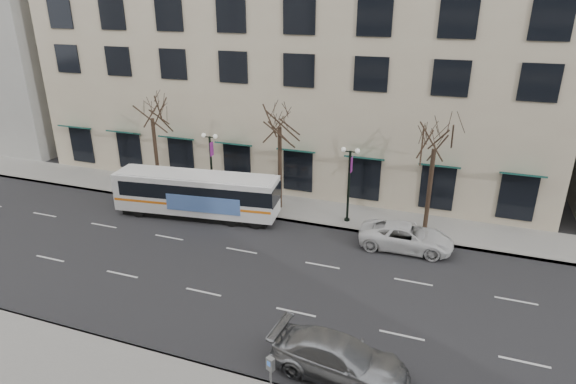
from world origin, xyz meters
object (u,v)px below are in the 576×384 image
at_px(tree_far_mid, 279,113).
at_px(pay_station, 271,366).
at_px(lamp_post_right, 349,181).
at_px(silver_car, 340,358).
at_px(tree_far_left, 151,105).
at_px(lamp_post_left, 211,164).
at_px(white_pickup, 406,237).
at_px(city_bus, 198,193).
at_px(tree_far_right, 436,134).

relative_size(tree_far_mid, pay_station, 6.04).
height_order(lamp_post_right, silver_car, lamp_post_right).
bearing_deg(tree_far_left, tree_far_mid, 0.00).
height_order(lamp_post_left, white_pickup, lamp_post_left).
bearing_deg(white_pickup, city_bus, 88.61).
bearing_deg(city_bus, white_pickup, -6.74).
xyz_separation_m(tree_far_right, lamp_post_right, (-4.99, -0.60, -3.48)).
relative_size(tree_far_left, lamp_post_left, 1.60).
relative_size(tree_far_mid, lamp_post_left, 1.64).
bearing_deg(tree_far_mid, silver_car, -61.08).
bearing_deg(tree_far_left, tree_far_right, 0.00).
relative_size(tree_far_mid, silver_car, 1.53).
relative_size(lamp_post_right, silver_car, 0.93).
relative_size(lamp_post_left, city_bus, 0.46).
relative_size(tree_far_mid, white_pickup, 1.56).
distance_m(tree_far_right, silver_car, 15.58).
height_order(lamp_post_left, city_bus, lamp_post_left).
bearing_deg(lamp_post_right, tree_far_mid, 173.17).
distance_m(lamp_post_right, white_pickup, 5.17).
bearing_deg(lamp_post_left, pay_station, -55.37).
bearing_deg(pay_station, silver_car, 60.08).
xyz_separation_m(tree_far_right, silver_car, (-2.05, -14.38, -5.61)).
relative_size(tree_far_right, silver_car, 1.45).
bearing_deg(silver_car, white_pickup, -0.50).
bearing_deg(city_bus, lamp_post_right, 6.42).
bearing_deg(tree_far_right, city_bus, -168.59).
bearing_deg(silver_car, lamp_post_right, 17.31).
height_order(lamp_post_right, pay_station, lamp_post_right).
relative_size(tree_far_left, lamp_post_right, 1.60).
height_order(tree_far_mid, silver_car, tree_far_mid).
bearing_deg(white_pickup, pay_station, 163.71).
bearing_deg(lamp_post_left, white_pickup, -9.14).
xyz_separation_m(tree_far_right, city_bus, (-14.83, -2.99, -4.77)).
bearing_deg(tree_far_mid, lamp_post_left, -173.15).
bearing_deg(lamp_post_right, city_bus, -166.34).
height_order(tree_far_mid, lamp_post_left, tree_far_mid).
relative_size(lamp_post_left, lamp_post_right, 1.00).
distance_m(tree_far_left, lamp_post_left, 6.29).
distance_m(tree_far_left, white_pickup, 20.22).
xyz_separation_m(tree_far_left, pay_station, (15.71, -16.10, -5.52)).
distance_m(white_pickup, pay_station, 13.67).
height_order(tree_far_left, white_pickup, tree_far_left).
height_order(tree_far_right, city_bus, tree_far_right).
bearing_deg(silver_car, tree_far_mid, 34.19).
relative_size(tree_far_left, city_bus, 0.73).
bearing_deg(tree_far_mid, pay_station, -70.46).
bearing_deg(tree_far_right, silver_car, -98.13).
bearing_deg(lamp_post_left, city_bus, -86.26).
bearing_deg(city_bus, silver_car, -48.95).
relative_size(tree_far_right, pay_station, 5.69).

